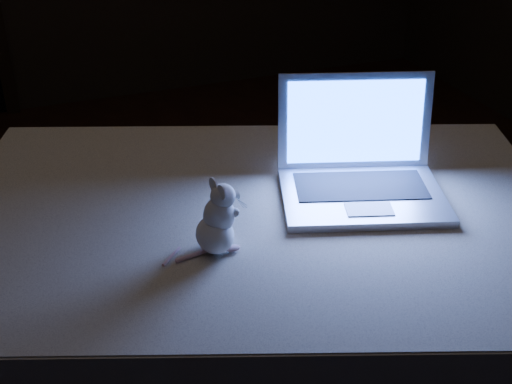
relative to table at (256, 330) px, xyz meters
name	(u,v)px	position (x,y,z in m)	size (l,w,h in m)	color
floor	(233,337)	(0.06, 0.41, -0.39)	(5.00, 5.00, 0.00)	black
table	(256,330)	(0.00, 0.00, 0.00)	(1.47, 0.95, 0.79)	black
tablecloth	(267,234)	(0.02, -0.04, 0.35)	(1.58, 1.05, 0.10)	beige
laptop	(367,151)	(0.28, -0.05, 0.55)	(0.42, 0.37, 0.29)	silver
plush_mouse	(214,218)	(-0.15, -0.13, 0.49)	(0.13, 0.13, 0.18)	white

